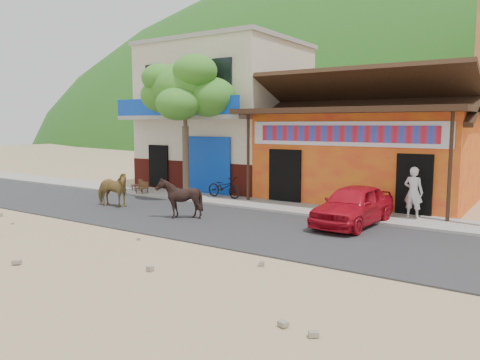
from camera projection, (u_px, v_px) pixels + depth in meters
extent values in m
plane|color=#9E825B|center=(177.00, 241.00, 12.90)|extent=(120.00, 120.00, 0.00)
cube|color=#28282B|center=(229.00, 224.00, 14.96)|extent=(60.00, 5.00, 0.04)
cube|color=gray|center=(282.00, 207.00, 17.84)|extent=(60.00, 2.00, 0.12)
cube|color=orange|center=(369.00, 157.00, 19.82)|extent=(8.00, 6.00, 3.60)
cube|color=beige|center=(226.00, 118.00, 23.77)|extent=(7.00, 6.00, 7.00)
imported|color=olive|center=(112.00, 189.00, 17.93)|extent=(1.70, 1.00, 1.35)
imported|color=black|center=(179.00, 198.00, 15.74)|extent=(1.40, 1.29, 1.37)
imported|color=#B80D1D|center=(353.00, 205.00, 14.65)|extent=(1.75, 3.85, 1.28)
imported|color=black|center=(224.00, 187.00, 19.65)|extent=(1.73, 0.71, 0.89)
imported|color=silver|center=(413.00, 192.00, 15.40)|extent=(0.66, 0.46, 1.70)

